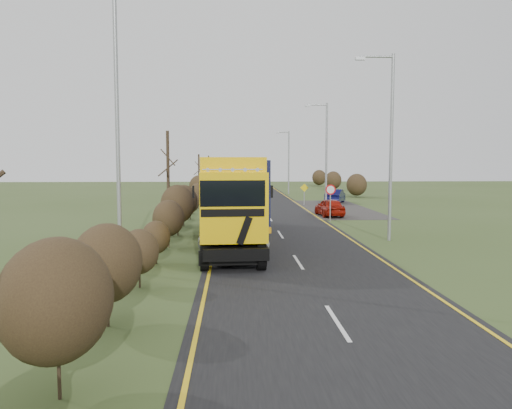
{
  "coord_description": "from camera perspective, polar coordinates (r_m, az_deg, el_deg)",
  "views": [
    {
      "loc": [
        -2.77,
        -24.9,
        4.33
      ],
      "look_at": [
        -1.51,
        2.44,
        1.93
      ],
      "focal_mm": 35.0,
      "sensor_mm": 36.0,
      "label": 1
    }
  ],
  "objects": [
    {
      "name": "ground",
      "position": [
        25.42,
        3.66,
        -4.81
      ],
      "size": [
        160.0,
        160.0,
        0.0
      ],
      "primitive_type": "plane",
      "color": "#3A4C20",
      "rests_on": "ground"
    },
    {
      "name": "road",
      "position": [
        35.27,
        1.88,
        -2.04
      ],
      "size": [
        8.0,
        120.0,
        0.02
      ],
      "primitive_type": "cube",
      "color": "black",
      "rests_on": "ground"
    },
    {
      "name": "layby",
      "position": [
        46.05,
        8.98,
        -0.44
      ],
      "size": [
        6.0,
        18.0,
        0.02
      ],
      "primitive_type": "cube",
      "color": "#2D2A28",
      "rests_on": "ground"
    },
    {
      "name": "lane_markings",
      "position": [
        34.96,
        1.92,
        -2.06
      ],
      "size": [
        7.52,
        116.0,
        0.01
      ],
      "color": "yellow",
      "rests_on": "road"
    },
    {
      "name": "hedgerow",
      "position": [
        33.06,
        -8.24,
        0.25
      ],
      "size": [
        2.24,
        102.04,
        6.05
      ],
      "color": "#322316",
      "rests_on": "ground"
    },
    {
      "name": "lorry",
      "position": [
        26.83,
        -2.67,
        1.18
      ],
      "size": [
        3.35,
        16.19,
        4.48
      ],
      "rotation": [
        0.0,
        0.0,
        0.05
      ],
      "color": "black",
      "rests_on": "ground"
    },
    {
      "name": "car_red_hatchback",
      "position": [
        39.54,
        8.41,
        -0.33
      ],
      "size": [
        1.96,
        4.18,
        1.38
      ],
      "primitive_type": "imported",
      "rotation": [
        0.0,
        0.0,
        3.22
      ],
      "color": "#9D1407",
      "rests_on": "ground"
    },
    {
      "name": "car_blue_sedan",
      "position": [
        51.83,
        9.04,
        0.94
      ],
      "size": [
        2.97,
        4.6,
        1.43
      ],
      "primitive_type": "imported",
      "rotation": [
        0.0,
        0.0,
        2.78
      ],
      "color": "#0A0B37",
      "rests_on": "ground"
    },
    {
      "name": "streetlight_near",
      "position": [
        27.89,
        14.94,
        7.31
      ],
      "size": [
        2.12,
        0.2,
        9.99
      ],
      "color": "gray",
      "rests_on": "ground"
    },
    {
      "name": "streetlight_mid",
      "position": [
        43.16,
        7.89,
        5.96
      ],
      "size": [
        1.96,
        0.18,
        9.22
      ],
      "color": "gray",
      "rests_on": "ground"
    },
    {
      "name": "streetlight_far",
      "position": [
        66.22,
        3.68,
        5.14
      ],
      "size": [
        1.76,
        0.18,
        8.22
      ],
      "color": "gray",
      "rests_on": "ground"
    },
    {
      "name": "left_pole",
      "position": [
        20.08,
        -15.57,
        8.73
      ],
      "size": [
        0.16,
        0.16,
        11.39
      ],
      "primitive_type": "cylinder",
      "color": "gray",
      "rests_on": "ground"
    },
    {
      "name": "speed_sign",
      "position": [
        36.07,
        8.51,
        1.07
      ],
      "size": [
        0.73,
        0.1,
        2.65
      ],
      "color": "gray",
      "rests_on": "ground"
    },
    {
      "name": "warning_board",
      "position": [
        49.01,
        5.54,
        1.45
      ],
      "size": [
        0.81,
        0.11,
        2.12
      ],
      "color": "gray",
      "rests_on": "ground"
    }
  ]
}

